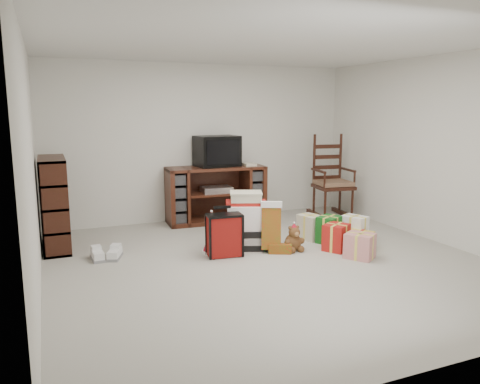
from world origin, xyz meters
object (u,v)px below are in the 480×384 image
at_px(mrs_claus_figurine, 212,237).
at_px(crt_television, 217,151).
at_px(red_suitcase, 224,235).
at_px(teddy_bear, 293,240).
at_px(gift_cluster, 340,234).
at_px(gift_pile, 246,224).
at_px(santa_figurine, 257,222).
at_px(rocking_chair, 331,188).
at_px(bookshelf, 54,205).
at_px(sneaker_pair, 106,255).
at_px(tv_stand, 216,194).

bearing_deg(mrs_claus_figurine, crt_television, 67.76).
height_order(red_suitcase, crt_television, crt_television).
distance_m(teddy_bear, crt_television, 2.18).
bearing_deg(red_suitcase, gift_cluster, 1.28).
bearing_deg(gift_pile, teddy_bear, -15.55).
distance_m(teddy_bear, santa_figurine, 0.75).
height_order(rocking_chair, gift_cluster, rocking_chair).
bearing_deg(red_suitcase, bookshelf, 153.73).
bearing_deg(gift_pile, santa_figurine, 69.13).
relative_size(mrs_claus_figurine, gift_cluster, 0.44).
distance_m(rocking_chair, mrs_claus_figurine, 2.78).
height_order(gift_pile, sneaker_pair, gift_pile).
bearing_deg(bookshelf, gift_pile, -22.27).
bearing_deg(teddy_bear, tv_stand, 101.38).
bearing_deg(mrs_claus_figurine, tv_stand, 68.51).
bearing_deg(rocking_chair, gift_pile, -143.92).
bearing_deg(red_suitcase, gift_pile, 37.71).
xyz_separation_m(bookshelf, red_suitcase, (1.90, -1.18, -0.30)).
height_order(red_suitcase, mrs_claus_figurine, red_suitcase).
relative_size(rocking_chair, gift_cluster, 1.17).
xyz_separation_m(gift_pile, sneaker_pair, (-1.76, 0.20, -0.26)).
xyz_separation_m(tv_stand, bookshelf, (-2.41, -0.57, 0.13)).
distance_m(gift_pile, mrs_claus_figurine, 0.50).
relative_size(tv_stand, teddy_bear, 4.87).
distance_m(tv_stand, teddy_bear, 1.94).
distance_m(red_suitcase, mrs_claus_figurine, 0.22).
bearing_deg(red_suitcase, sneaker_pair, 167.43).
distance_m(red_suitcase, santa_figurine, 0.93).
bearing_deg(red_suitcase, mrs_claus_figurine, 122.56).
bearing_deg(bookshelf, tv_stand, 13.22).
xyz_separation_m(tv_stand, santa_figurine, (0.19, -1.15, -0.22)).
relative_size(teddy_bear, mrs_claus_figurine, 0.61).
height_order(tv_stand, red_suitcase, tv_stand).
bearing_deg(gift_pile, bookshelf, 178.61).
bearing_deg(santa_figurine, mrs_claus_figurine, -153.03).
relative_size(rocking_chair, crt_television, 2.06).
bearing_deg(bookshelf, mrs_claus_figurine, -28.85).
relative_size(tv_stand, sneaker_pair, 3.99).
bearing_deg(gift_pile, rocking_chair, 49.46).
height_order(gift_pile, teddy_bear, gift_pile).
height_order(rocking_chair, sneaker_pair, rocking_chair).
xyz_separation_m(teddy_bear, crt_television, (-0.34, 1.92, 0.99)).
height_order(gift_pile, red_suitcase, gift_pile).
height_order(bookshelf, rocking_chair, rocking_chair).
distance_m(tv_stand, rocking_chair, 1.94).
xyz_separation_m(mrs_claus_figurine, crt_television, (0.65, 1.60, 0.92)).
bearing_deg(red_suitcase, rocking_chair, 34.83).
relative_size(bookshelf, teddy_bear, 3.64).
bearing_deg(tv_stand, teddy_bear, -75.38).
relative_size(tv_stand, red_suitcase, 2.55).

